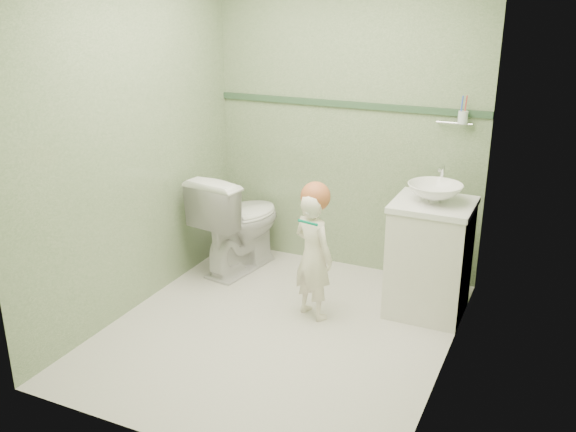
% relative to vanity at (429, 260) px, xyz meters
% --- Properties ---
extents(ground, '(2.50, 2.50, 0.00)m').
position_rel_vanity_xyz_m(ground, '(-0.84, -0.70, -0.40)').
color(ground, beige).
rests_on(ground, ground).
extents(room_shell, '(2.50, 2.54, 2.40)m').
position_rel_vanity_xyz_m(room_shell, '(-0.84, -0.70, 0.80)').
color(room_shell, gray).
rests_on(room_shell, ground).
extents(trim_stripe, '(2.20, 0.02, 0.05)m').
position_rel_vanity_xyz_m(trim_stripe, '(-0.84, 0.54, 0.95)').
color(trim_stripe, '#345338').
rests_on(trim_stripe, room_shell).
extents(vanity, '(0.52, 0.50, 0.80)m').
position_rel_vanity_xyz_m(vanity, '(0.00, 0.00, 0.00)').
color(vanity, silver).
rests_on(vanity, ground).
extents(counter, '(0.54, 0.52, 0.04)m').
position_rel_vanity_xyz_m(counter, '(0.00, 0.00, 0.41)').
color(counter, white).
rests_on(counter, vanity).
extents(basin, '(0.37, 0.37, 0.13)m').
position_rel_vanity_xyz_m(basin, '(0.00, 0.00, 0.49)').
color(basin, white).
rests_on(basin, counter).
extents(faucet, '(0.03, 0.13, 0.18)m').
position_rel_vanity_xyz_m(faucet, '(0.00, 0.19, 0.57)').
color(faucet, silver).
rests_on(faucet, counter).
extents(cup_holder, '(0.26, 0.07, 0.21)m').
position_rel_vanity_xyz_m(cup_holder, '(0.05, 0.48, 0.93)').
color(cup_holder, silver).
rests_on(cup_holder, room_shell).
extents(toilet, '(0.59, 0.87, 0.83)m').
position_rel_vanity_xyz_m(toilet, '(-1.58, 0.10, 0.01)').
color(toilet, white).
rests_on(toilet, ground).
extents(toddler, '(0.39, 0.33, 0.92)m').
position_rel_vanity_xyz_m(toddler, '(-0.72, -0.40, 0.06)').
color(toddler, white).
rests_on(toddler, ground).
extents(hair_cap, '(0.20, 0.20, 0.20)m').
position_rel_vanity_xyz_m(hair_cap, '(-0.72, -0.37, 0.48)').
color(hair_cap, '#B66036').
rests_on(hair_cap, toddler).
extents(teal_toothbrush, '(0.11, 0.14, 0.08)m').
position_rel_vanity_xyz_m(teal_toothbrush, '(-0.70, -0.54, 0.36)').
color(teal_toothbrush, '#068766').
rests_on(teal_toothbrush, toddler).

